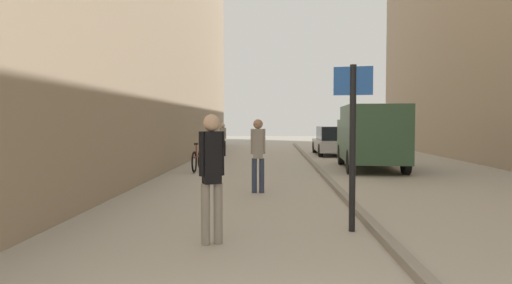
# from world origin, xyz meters

# --- Properties ---
(ground_plane) EXTENTS (80.00, 80.00, 0.00)m
(ground_plane) POSITION_xyz_m (0.00, 12.00, 0.00)
(ground_plane) COLOR #A8A093
(kerb_strip) EXTENTS (0.16, 40.00, 0.12)m
(kerb_strip) POSITION_xyz_m (1.58, 12.00, 0.06)
(kerb_strip) COLOR gray
(kerb_strip) RESTS_ON ground_plane
(pedestrian_main_foreground) EXTENTS (0.32, 0.21, 1.61)m
(pedestrian_main_foreground) POSITION_xyz_m (-2.47, 20.80, 0.93)
(pedestrian_main_foreground) COLOR black
(pedestrian_main_foreground) RESTS_ON ground_plane
(pedestrian_mid_block) EXTENTS (0.35, 0.23, 1.77)m
(pedestrian_mid_block) POSITION_xyz_m (-0.37, 9.03, 1.02)
(pedestrian_mid_block) COLOR #2D3851
(pedestrian_mid_block) RESTS_ON ground_plane
(pedestrian_far_crossing) EXTENTS (0.34, 0.28, 1.82)m
(pedestrian_far_crossing) POSITION_xyz_m (-0.87, 4.33, 1.05)
(pedestrian_far_crossing) COLOR gray
(pedestrian_far_crossing) RESTS_ON ground_plane
(delivery_van) EXTENTS (2.25, 4.98, 2.27)m
(delivery_van) POSITION_xyz_m (3.50, 14.66, 1.22)
(delivery_van) COLOR #335138
(delivery_van) RESTS_ON ground_plane
(parked_car) EXTENTS (1.87, 4.21, 1.45)m
(parked_car) POSITION_xyz_m (3.11, 21.78, 0.71)
(parked_car) COLOR #B7B7BC
(parked_car) RESTS_ON ground_plane
(street_sign_post) EXTENTS (0.59, 0.17, 2.60)m
(street_sign_post) POSITION_xyz_m (1.22, 5.17, 1.55)
(street_sign_post) COLOR black
(street_sign_post) RESTS_ON ground_plane
(bicycle_leaning) EXTENTS (0.13, 1.77, 0.98)m
(bicycle_leaning) POSITION_xyz_m (-2.62, 13.84, 0.38)
(bicycle_leaning) COLOR black
(bicycle_leaning) RESTS_ON ground_plane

